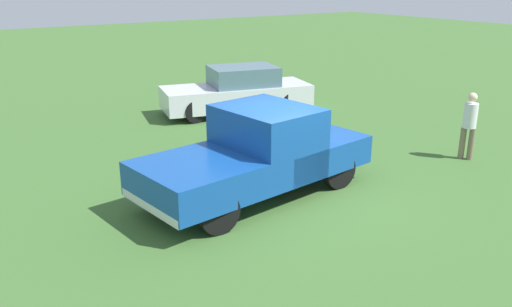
% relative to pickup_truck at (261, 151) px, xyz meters
% --- Properties ---
extents(ground_plane, '(80.00, 80.00, 0.00)m').
position_rel_pickup_truck_xyz_m(ground_plane, '(-0.50, 0.38, -0.93)').
color(ground_plane, '#3D662D').
extents(pickup_truck, '(5.14, 2.55, 1.80)m').
position_rel_pickup_truck_xyz_m(pickup_truck, '(0.00, 0.00, 0.00)').
color(pickup_truck, black).
rests_on(pickup_truck, ground_plane).
extents(sedan_near, '(4.99, 2.78, 1.50)m').
position_rel_pickup_truck_xyz_m(sedan_near, '(-3.20, -5.94, -0.23)').
color(sedan_near, black).
rests_on(sedan_near, ground_plane).
extents(person_bystander, '(0.44, 0.44, 1.64)m').
position_rel_pickup_truck_xyz_m(person_bystander, '(-5.37, 1.01, -0.01)').
color(person_bystander, '#7A6B51').
rests_on(person_bystander, ground_plane).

